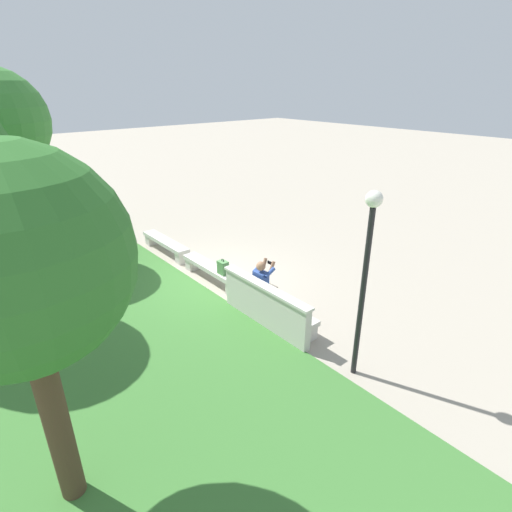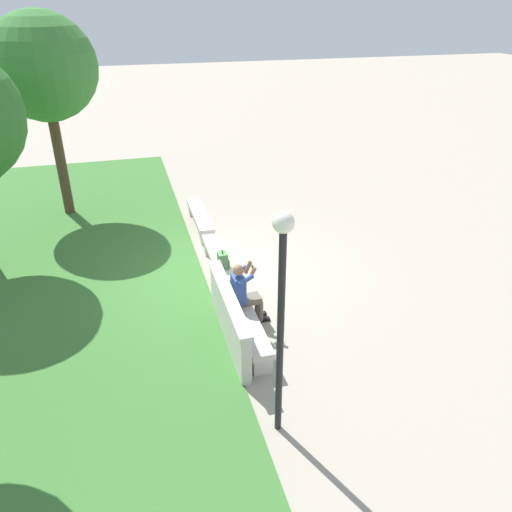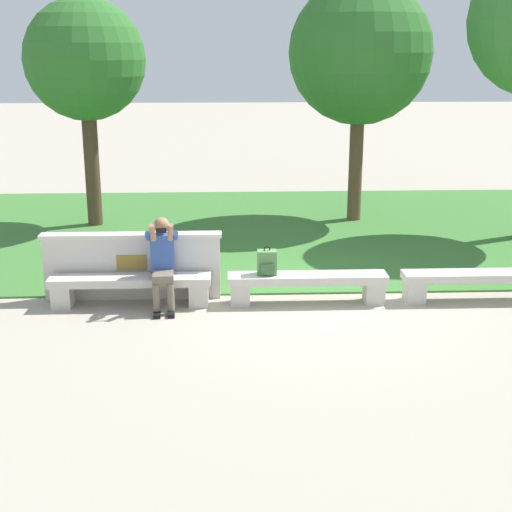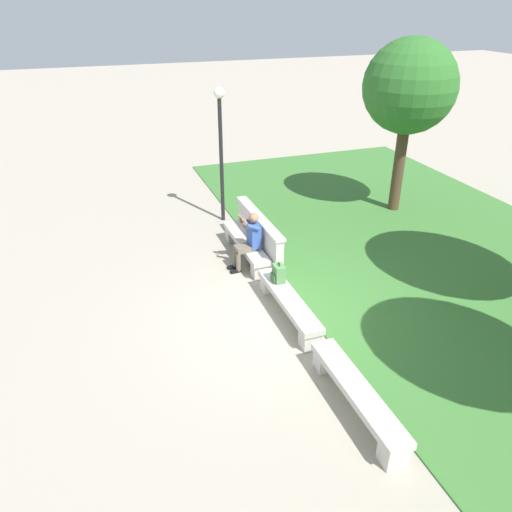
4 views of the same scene
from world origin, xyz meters
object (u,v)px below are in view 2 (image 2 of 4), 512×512
at_px(person_photographer, 244,290).
at_px(backpack, 223,260).
at_px(bench_near, 219,260).
at_px(bench_mid, 200,218).
at_px(tree_right_background, 43,68).
at_px(lamp_post, 281,297).
at_px(bench_main, 247,323).

distance_m(person_photographer, backpack, 1.52).
relative_size(bench_near, bench_mid, 1.00).
relative_size(tree_right_background, lamp_post, 1.57).
distance_m(tree_right_background, lamp_post, 10.37).
xyz_separation_m(bench_near, tree_right_background, (4.71, 3.58, 3.79)).
xyz_separation_m(bench_mid, person_photographer, (-4.71, -0.08, 0.43)).
relative_size(bench_mid, backpack, 5.49).
bearing_deg(person_photographer, tree_right_background, 28.23).
bearing_deg(backpack, lamp_post, 178.77).
relative_size(bench_mid, lamp_post, 0.67).
distance_m(backpack, tree_right_background, 7.27).
height_order(person_photographer, tree_right_background, tree_right_background).
xyz_separation_m(bench_main, bench_near, (2.60, 0.00, 0.00)).
xyz_separation_m(bench_mid, tree_right_background, (2.11, 3.58, 3.79)).
xyz_separation_m(bench_main, bench_mid, (5.20, 0.00, 0.00)).
distance_m(bench_near, backpack, 0.68).
xyz_separation_m(bench_main, lamp_post, (-2.30, 0.12, 2.03)).
xyz_separation_m(bench_mid, lamp_post, (-7.51, 0.12, 2.03)).
height_order(bench_mid, lamp_post, lamp_post).
bearing_deg(bench_main, bench_near, 0.00).
bearing_deg(tree_right_background, bench_near, -142.73).
height_order(backpack, lamp_post, lamp_post).
relative_size(person_photographer, tree_right_background, 0.24).
distance_m(bench_near, tree_right_background, 7.02).
height_order(person_photographer, backpack, person_photographer).
xyz_separation_m(bench_mid, backpack, (-3.20, 0.02, 0.32)).
height_order(bench_main, bench_mid, same).
bearing_deg(bench_near, bench_main, 180.00).
bearing_deg(bench_near, bench_mid, 0.00).
xyz_separation_m(person_photographer, backpack, (1.51, 0.10, -0.11)).
height_order(bench_near, backpack, backpack).
distance_m(bench_mid, lamp_post, 7.78).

